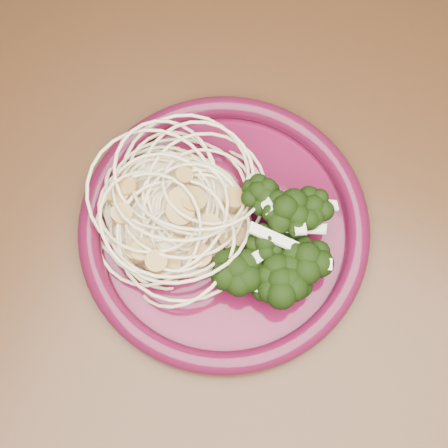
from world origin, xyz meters
TOP-DOWN VIEW (x-y plane):
  - dining_table at (0.00, 0.00)m, footprint 1.20×0.80m
  - dinner_plate at (0.06, 0.02)m, footprint 0.32×0.32m
  - spaghetti_pile at (0.02, 0.01)m, footprint 0.17×0.15m
  - scallop_cluster at (0.02, 0.01)m, footprint 0.14×0.14m
  - broccoli_pile at (0.12, 0.03)m, footprint 0.11×0.16m
  - onion_garnish at (0.12, 0.03)m, footprint 0.08×0.10m

SIDE VIEW (x-z plane):
  - dining_table at x=0.00m, z-range 0.28..1.03m
  - dinner_plate at x=0.06m, z-range 0.75..0.77m
  - spaghetti_pile at x=0.02m, z-range 0.76..0.79m
  - broccoli_pile at x=0.12m, z-range 0.76..0.81m
  - scallop_cluster at x=0.02m, z-range 0.79..0.83m
  - onion_garnish at x=0.12m, z-range 0.79..0.84m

